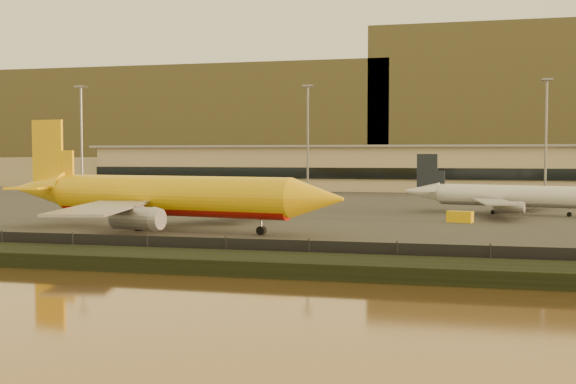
% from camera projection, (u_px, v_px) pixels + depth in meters
% --- Properties ---
extents(ground, '(900.00, 900.00, 0.00)m').
position_uv_depth(ground, '(246.00, 246.00, 80.98)').
color(ground, black).
rests_on(ground, ground).
extents(embankment, '(320.00, 7.00, 1.40)m').
position_uv_depth(embankment, '(190.00, 261.00, 64.45)').
color(embankment, black).
rests_on(embankment, ground).
extents(tarmac, '(320.00, 220.00, 0.20)m').
position_uv_depth(tarmac, '(361.00, 197.00, 173.18)').
color(tarmac, '#2D2D2D').
rests_on(tarmac, ground).
extents(perimeter_fence, '(300.00, 0.05, 2.20)m').
position_uv_depth(perimeter_fence, '(206.00, 249.00, 68.30)').
color(perimeter_fence, black).
rests_on(perimeter_fence, tarmac).
extents(terminal_building, '(202.00, 25.00, 12.60)m').
position_uv_depth(terminal_building, '(326.00, 168.00, 205.92)').
color(terminal_building, tan).
rests_on(terminal_building, tarmac).
extents(apron_light_masts, '(152.20, 12.20, 25.40)m').
position_uv_depth(apron_light_masts, '(421.00, 128.00, 149.42)').
color(apron_light_masts, slate).
rests_on(apron_light_masts, tarmac).
extents(distant_hills, '(470.00, 160.00, 70.00)m').
position_uv_depth(distant_hills, '(384.00, 118.00, 414.19)').
color(distant_hills, brown).
rests_on(distant_hills, ground).
extents(dhl_cargo_jet, '(50.06, 48.43, 14.98)m').
position_uv_depth(dhl_cargo_jet, '(165.00, 197.00, 95.46)').
color(dhl_cargo_jet, '#EBB40C').
rests_on(dhl_cargo_jet, tarmac).
extents(white_narrowbody_jet, '(34.83, 33.29, 10.14)m').
position_uv_depth(white_narrowbody_jet, '(507.00, 196.00, 121.27)').
color(white_narrowbody_jet, silver).
rests_on(white_narrowbody_jet, tarmac).
extents(gse_vehicle_yellow, '(4.00, 2.57, 1.66)m').
position_uv_depth(gse_vehicle_yellow, '(460.00, 217.00, 106.69)').
color(gse_vehicle_yellow, '#EBB40C').
rests_on(gse_vehicle_yellow, tarmac).
extents(gse_vehicle_white, '(4.36, 2.23, 1.90)m').
position_uv_depth(gse_vehicle_white, '(146.00, 209.00, 121.04)').
color(gse_vehicle_white, silver).
rests_on(gse_vehicle_white, tarmac).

